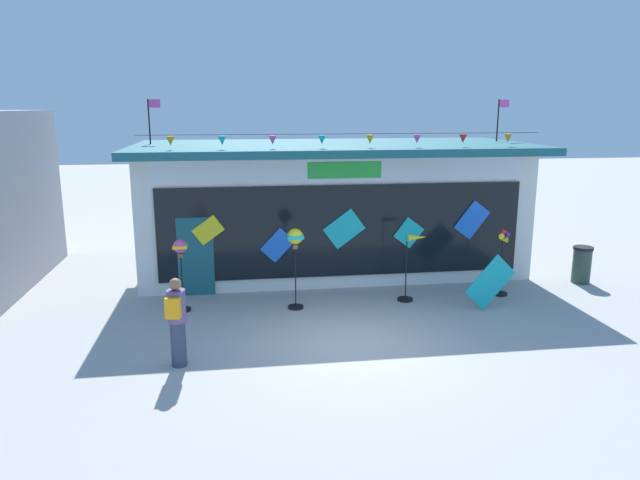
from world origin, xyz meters
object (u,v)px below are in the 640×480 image
(wind_spinner_far_left, at_px, (181,257))
(wind_spinner_center_left, at_px, (412,262))
(kite_shop_building, at_px, (331,206))
(person_near_camera, at_px, (177,320))
(trash_bin, at_px, (582,264))
(display_kite_on_ground, at_px, (490,282))
(wind_spinner_left, at_px, (295,246))
(wind_spinner_center_right, at_px, (502,257))

(wind_spinner_far_left, distance_m, wind_spinner_center_left, 5.51)
(kite_shop_building, relative_size, wind_spinner_center_left, 6.51)
(person_near_camera, bearing_deg, wind_spinner_far_left, -75.09)
(trash_bin, xyz_separation_m, display_kite_on_ground, (-3.36, -1.66, 0.14))
(trash_bin, bearing_deg, wind_spinner_left, -172.89)
(kite_shop_building, height_order, person_near_camera, kite_shop_building)
(wind_spinner_center_left, bearing_deg, person_near_camera, -150.27)
(kite_shop_building, distance_m, display_kite_on_ground, 5.34)
(kite_shop_building, relative_size, trash_bin, 10.89)
(wind_spinner_center_left, relative_size, wind_spinner_center_right, 0.97)
(wind_spinner_far_left, height_order, wind_spinner_center_left, wind_spinner_far_left)
(kite_shop_building, height_order, wind_spinner_center_left, kite_shop_building)
(wind_spinner_far_left, relative_size, person_near_camera, 1.02)
(wind_spinner_center_right, relative_size, person_near_camera, 1.03)
(wind_spinner_center_right, distance_m, display_kite_on_ground, 1.22)
(wind_spinner_left, bearing_deg, kite_shop_building, 68.07)
(wind_spinner_center_left, relative_size, trash_bin, 1.67)
(wind_spinner_center_left, distance_m, person_near_camera, 6.15)
(wind_spinner_left, xyz_separation_m, wind_spinner_center_left, (2.87, 0.18, -0.54))
(person_near_camera, distance_m, trash_bin, 11.06)
(kite_shop_building, relative_size, wind_spinner_left, 5.63)
(wind_spinner_far_left, height_order, wind_spinner_center_right, wind_spinner_center_right)
(wind_spinner_center_left, distance_m, display_kite_on_ground, 1.90)
(wind_spinner_center_left, bearing_deg, wind_spinner_center_right, 1.76)
(kite_shop_building, xyz_separation_m, wind_spinner_center_left, (1.47, -3.30, -0.87))
(wind_spinner_center_left, height_order, trash_bin, wind_spinner_center_left)
(wind_spinner_far_left, xyz_separation_m, display_kite_on_ground, (7.16, -0.88, -0.65))
(kite_shop_building, distance_m, wind_spinner_center_right, 5.09)
(wind_spinner_far_left, distance_m, trash_bin, 10.58)
(wind_spinner_center_right, height_order, trash_bin, wind_spinner_center_right)
(person_near_camera, xyz_separation_m, trash_bin, (10.36, 3.85, -0.38))
(wind_spinner_left, xyz_separation_m, display_kite_on_ground, (4.53, -0.68, -0.88))
(wind_spinner_center_left, relative_size, person_near_camera, 1.00)
(kite_shop_building, distance_m, person_near_camera, 7.50)
(wind_spinner_far_left, bearing_deg, person_near_camera, -86.96)
(wind_spinner_far_left, height_order, trash_bin, wind_spinner_far_left)
(wind_spinner_center_left, relative_size, display_kite_on_ground, 1.40)
(kite_shop_building, relative_size, display_kite_on_ground, 9.12)
(trash_bin, bearing_deg, wind_spinner_far_left, -175.76)
(wind_spinner_center_right, xyz_separation_m, display_kite_on_ground, (-0.71, -0.93, -0.34))
(person_near_camera, bearing_deg, display_kite_on_ground, -150.75)
(wind_spinner_left, height_order, wind_spinner_center_right, wind_spinner_left)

